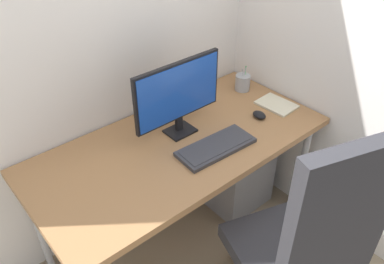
# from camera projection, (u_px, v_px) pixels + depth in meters

# --- Properties ---
(ground_plane) EXTENTS (8.00, 8.00, 0.00)m
(ground_plane) POSITION_uv_depth(u_px,v_px,m) (182.00, 236.00, 2.50)
(ground_plane) COLOR gray
(wall_back) EXTENTS (2.81, 0.04, 2.80)m
(wall_back) POSITION_uv_depth(u_px,v_px,m) (125.00, 1.00, 1.94)
(wall_back) COLOR white
(wall_back) RESTS_ON ground_plane
(desk) EXTENTS (1.60, 0.77, 0.76)m
(desk) POSITION_uv_depth(u_px,v_px,m) (180.00, 150.00, 2.09)
(desk) COLOR #996B42
(desk) RESTS_ON ground_plane
(office_chair) EXTENTS (0.65, 0.68, 1.23)m
(office_chair) POSITION_uv_depth(u_px,v_px,m) (309.00, 241.00, 1.71)
(office_chair) COLOR black
(office_chair) RESTS_ON ground_plane
(filing_cabinet) EXTENTS (0.39, 0.47, 0.59)m
(filing_cabinet) POSITION_uv_depth(u_px,v_px,m) (231.00, 163.00, 2.64)
(filing_cabinet) COLOR slate
(filing_cabinet) RESTS_ON ground_plane
(monitor) EXTENTS (0.53, 0.12, 0.41)m
(monitor) POSITION_uv_depth(u_px,v_px,m) (178.00, 94.00, 2.00)
(monitor) COLOR black
(monitor) RESTS_ON desk
(keyboard) EXTENTS (0.43, 0.20, 0.02)m
(keyboard) POSITION_uv_depth(u_px,v_px,m) (216.00, 147.00, 2.01)
(keyboard) COLOR #333338
(keyboard) RESTS_ON desk
(mouse) EXTENTS (0.07, 0.09, 0.04)m
(mouse) POSITION_uv_depth(u_px,v_px,m) (259.00, 115.00, 2.24)
(mouse) COLOR black
(mouse) RESTS_ON desk
(pen_holder) EXTENTS (0.09, 0.09, 0.16)m
(pen_holder) POSITION_uv_depth(u_px,v_px,m) (243.00, 82.00, 2.49)
(pen_holder) COLOR #9EA0A5
(pen_holder) RESTS_ON desk
(notebook) EXTENTS (0.17, 0.23, 0.01)m
(notebook) POSITION_uv_depth(u_px,v_px,m) (276.00, 105.00, 2.35)
(notebook) COLOR beige
(notebook) RESTS_ON desk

